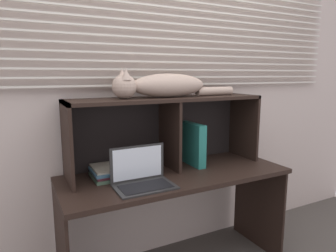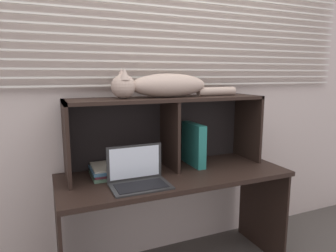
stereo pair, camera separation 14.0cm
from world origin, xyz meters
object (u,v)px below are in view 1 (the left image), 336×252
(laptop, at_px, (142,177))
(book_stack, at_px, (108,172))
(binder_upright, at_px, (192,144))
(cat, at_px, (163,86))

(laptop, height_order, book_stack, laptop)
(binder_upright, distance_m, book_stack, 0.63)
(cat, height_order, laptop, cat)
(binder_upright, bearing_deg, laptop, -154.82)
(book_stack, bearing_deg, laptop, -58.14)
(cat, height_order, book_stack, cat)
(laptop, xyz_separation_m, book_stack, (-0.14, 0.23, -0.01))
(cat, relative_size, book_stack, 3.79)
(laptop, bearing_deg, binder_upright, 25.18)
(book_stack, bearing_deg, cat, -0.04)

